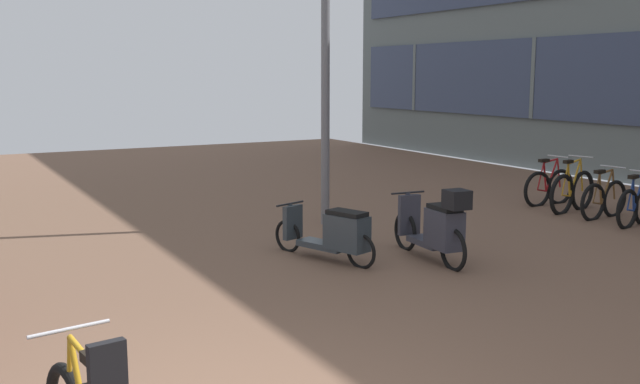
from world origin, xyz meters
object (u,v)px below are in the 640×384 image
Objects in this scene: bicycle_rack_02 at (636,206)px; bicycle_rack_04 at (572,192)px; bicycle_rack_03 at (604,199)px; scooter_mid at (334,233)px; scooter_near at (437,227)px; bicycle_rack_05 at (549,187)px.

bicycle_rack_04 reaches higher than bicycle_rack_02.
scooter_mid is at bearing -176.92° from bicycle_rack_03.
bicycle_rack_02 is at bearing 3.86° from scooter_near.
bicycle_rack_04 reaches higher than scooter_mid.
bicycle_rack_05 is at bearing 84.19° from bicycle_rack_03.
scooter_near reaches higher than bicycle_rack_02.
bicycle_rack_05 is (0.14, 0.69, -0.02)m from bicycle_rack_04.
bicycle_rack_02 is at bearing -4.14° from scooter_mid.
bicycle_rack_03 is at bearing -95.81° from bicycle_rack_05.
bicycle_rack_03 is at bearing 3.08° from scooter_mid.
scooter_near is at bearing -152.29° from bicycle_rack_05.
bicycle_rack_02 is 0.70× the size of scooter_near.
bicycle_rack_02 is 4.32m from scooter_near.
bicycle_rack_02 is 2.09m from bicycle_rack_05.
bicycle_rack_02 reaches higher than bicycle_rack_03.
bicycle_rack_02 is 5.48m from scooter_mid.
bicycle_rack_02 is 0.70m from bicycle_rack_03.
bicycle_rack_04 is 5.62m from scooter_mid.
bicycle_rack_03 is 0.73× the size of scooter_near.
bicycle_rack_03 reaches higher than scooter_mid.
scooter_mid is (-1.16, 0.69, -0.10)m from scooter_near.
scooter_mid is (-5.47, 0.40, 0.05)m from bicycle_rack_02.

